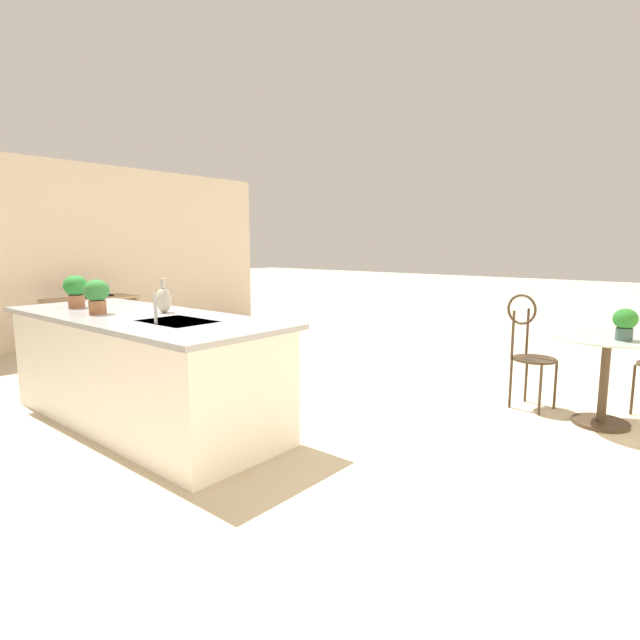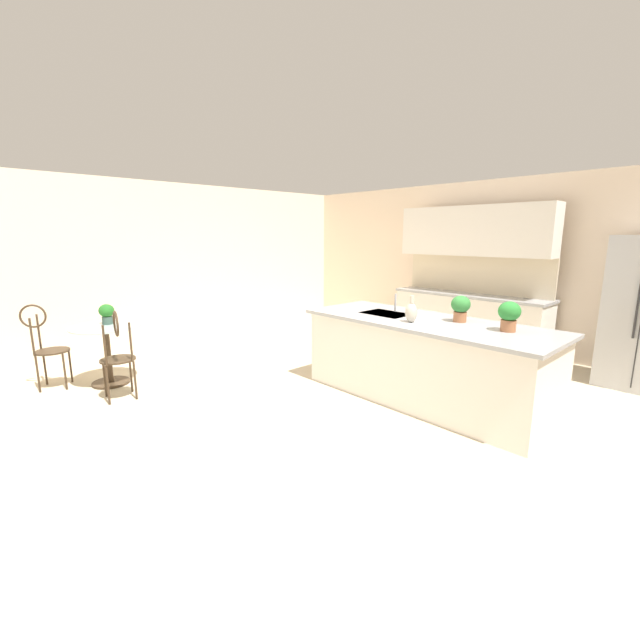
{
  "view_description": "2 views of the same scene",
  "coord_description": "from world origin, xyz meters",
  "px_view_note": "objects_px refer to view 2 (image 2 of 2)",
  "views": [
    {
      "loc": [
        -3.49,
        3.03,
        1.49
      ],
      "look_at": [
        -0.63,
        -0.36,
        0.83
      ],
      "focal_mm": 28.42,
      "sensor_mm": 36.0,
      "label": 1
    },
    {
      "loc": [
        2.79,
        -3.09,
        1.84
      ],
      "look_at": [
        -0.7,
        0.19,
        0.87
      ],
      "focal_mm": 23.48,
      "sensor_mm": 36.0,
      "label": 2
    }
  ],
  "objects_px": {
    "potted_plant_on_table": "(107,313)",
    "chair_by_island": "(46,342)",
    "bistro_table": "(108,349)",
    "chair_near_window": "(118,351)",
    "potted_plant_counter_far": "(509,314)",
    "potted_plant_counter_near": "(461,307)",
    "vase_on_counter": "(411,312)"
  },
  "relations": [
    {
      "from": "potted_plant_on_table",
      "to": "potted_plant_counter_far",
      "type": "xyz_separation_m",
      "value": [
        3.94,
        2.48,
        0.2
      ]
    },
    {
      "from": "potted_plant_on_table",
      "to": "vase_on_counter",
      "type": "relative_size",
      "value": 0.88
    },
    {
      "from": "potted_plant_on_table",
      "to": "potted_plant_counter_near",
      "type": "height_order",
      "value": "potted_plant_counter_near"
    },
    {
      "from": "potted_plant_on_table",
      "to": "vase_on_counter",
      "type": "distance_m",
      "value": 3.73
    },
    {
      "from": "chair_by_island",
      "to": "potted_plant_counter_far",
      "type": "relative_size",
      "value": 3.54
    },
    {
      "from": "chair_by_island",
      "to": "chair_near_window",
      "type": "bearing_deg",
      "value": 26.81
    },
    {
      "from": "potted_plant_on_table",
      "to": "potted_plant_counter_far",
      "type": "relative_size",
      "value": 0.86
    },
    {
      "from": "potted_plant_on_table",
      "to": "chair_by_island",
      "type": "bearing_deg",
      "value": -109.93
    },
    {
      "from": "chair_near_window",
      "to": "bistro_table",
      "type": "bearing_deg",
      "value": 173.15
    },
    {
      "from": "chair_by_island",
      "to": "potted_plant_counter_far",
      "type": "height_order",
      "value": "potted_plant_counter_far"
    },
    {
      "from": "chair_near_window",
      "to": "potted_plant_on_table",
      "type": "relative_size",
      "value": 4.11
    },
    {
      "from": "bistro_table",
      "to": "vase_on_counter",
      "type": "distance_m",
      "value": 3.71
    },
    {
      "from": "bistro_table",
      "to": "potted_plant_counter_near",
      "type": "distance_m",
      "value": 4.24
    },
    {
      "from": "potted_plant_counter_far",
      "to": "potted_plant_counter_near",
      "type": "height_order",
      "value": "potted_plant_counter_far"
    },
    {
      "from": "bistro_table",
      "to": "potted_plant_counter_near",
      "type": "height_order",
      "value": "potted_plant_counter_near"
    },
    {
      "from": "chair_by_island",
      "to": "bistro_table",
      "type": "bearing_deg",
      "value": 58.34
    },
    {
      "from": "bistro_table",
      "to": "potted_plant_counter_far",
      "type": "height_order",
      "value": "potted_plant_counter_far"
    },
    {
      "from": "bistro_table",
      "to": "potted_plant_on_table",
      "type": "relative_size",
      "value": 3.15
    },
    {
      "from": "potted_plant_on_table",
      "to": "vase_on_counter",
      "type": "height_order",
      "value": "vase_on_counter"
    },
    {
      "from": "chair_near_window",
      "to": "potted_plant_counter_far",
      "type": "distance_m",
      "value": 4.15
    },
    {
      "from": "potted_plant_counter_far",
      "to": "vase_on_counter",
      "type": "distance_m",
      "value": 0.96
    },
    {
      "from": "potted_plant_on_table",
      "to": "potted_plant_counter_far",
      "type": "distance_m",
      "value": 4.66
    },
    {
      "from": "chair_near_window",
      "to": "potted_plant_counter_near",
      "type": "bearing_deg",
      "value": 45.74
    },
    {
      "from": "chair_by_island",
      "to": "potted_plant_counter_near",
      "type": "xyz_separation_m",
      "value": [
        3.62,
        3.2,
        0.51
      ]
    },
    {
      "from": "potted_plant_counter_far",
      "to": "bistro_table",
      "type": "bearing_deg",
      "value": -146.31
    },
    {
      "from": "bistro_table",
      "to": "chair_near_window",
      "type": "bearing_deg",
      "value": -6.85
    },
    {
      "from": "vase_on_counter",
      "to": "chair_near_window",
      "type": "bearing_deg",
      "value": -134.78
    },
    {
      "from": "bistro_table",
      "to": "chair_near_window",
      "type": "relative_size",
      "value": 0.77
    },
    {
      "from": "chair_by_island",
      "to": "potted_plant_counter_far",
      "type": "bearing_deg",
      "value": 36.81
    },
    {
      "from": "bistro_table",
      "to": "chair_by_island",
      "type": "distance_m",
      "value": 0.69
    },
    {
      "from": "bistro_table",
      "to": "chair_near_window",
      "type": "height_order",
      "value": "chair_near_window"
    },
    {
      "from": "potted_plant_counter_near",
      "to": "potted_plant_on_table",
      "type": "bearing_deg",
      "value": -143.01
    }
  ]
}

